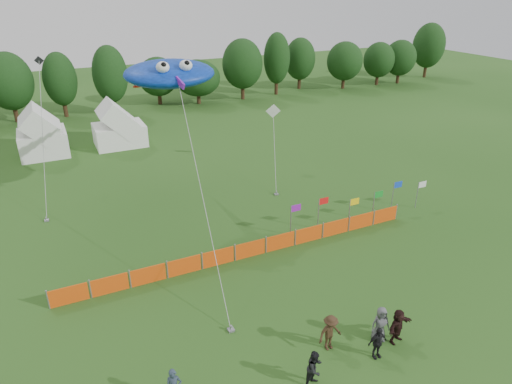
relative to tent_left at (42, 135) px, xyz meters
name	(u,v)px	position (x,y,z in m)	size (l,w,h in m)	color
ground	(315,351)	(9.38, -32.12, -1.88)	(160.00, 160.00, 0.00)	#234C16
treeline	(131,76)	(10.99, 12.81, 2.31)	(104.57, 8.78, 8.36)	#382314
tent_left	(42,135)	(0.00, 0.00, 0.00)	(4.22, 4.22, 3.72)	white
tent_right	(119,128)	(6.89, -0.19, -0.16)	(4.82, 3.86, 3.40)	white
barrier_fence	(250,249)	(9.99, -24.03, -1.38)	(21.90, 0.06, 1.00)	#DD490C
flag_row	(361,202)	(18.53, -23.16, -0.46)	(10.73, 0.74, 2.22)	gray
spectator_b	(315,368)	(8.38, -33.64, -1.04)	(0.81, 0.63, 1.67)	black
spectator_c	(330,333)	(10.03, -32.25, -1.00)	(1.14, 0.65, 1.76)	#352415
spectator_d	(377,343)	(11.58, -33.53, -1.09)	(0.92, 0.38, 1.57)	black
spectator_e	(380,324)	(12.37, -32.75, -1.00)	(0.86, 0.56, 1.75)	#4E4F54
spectator_f	(398,326)	(13.00, -33.16, -1.03)	(1.58, 0.50, 1.70)	black
stingray_kite	(168,73)	(8.12, -15.82, 7.61)	(6.20, 20.85, 10.54)	blue
small_kite_white	(274,131)	(17.38, -12.76, 1.69)	(3.47, 6.20, 5.43)	white
small_kite_dark	(42,131)	(0.19, -9.20, 2.95)	(2.05, 9.65, 9.54)	black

